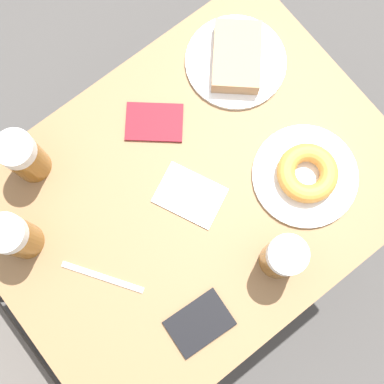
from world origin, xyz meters
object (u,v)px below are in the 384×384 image
plate_with_cake (236,59)px  napkin_folded (189,194)px  passport_near_edge (154,122)px  beer_mug_right (16,237)px  beer_mug_left (283,257)px  beer_mug_center (24,157)px  fork (103,277)px  plate_with_donut (306,174)px  passport_far_edge (200,323)px

plate_with_cake → napkin_folded: 0.32m
passport_near_edge → plate_with_cake: bearing=-89.9°
beer_mug_right → passport_near_edge: (0.04, -0.37, -0.07)m
beer_mug_left → beer_mug_right: 0.53m
beer_mug_center → beer_mug_right: bearing=140.0°
plate_with_cake → fork: bearing=111.4°
plate_with_donut → napkin_folded: (0.12, 0.22, -0.02)m
fork → passport_far_edge: 0.22m
plate_with_donut → fork: plate_with_donut is taller
fork → passport_far_edge: bearing=-152.8°
beer_mug_right → beer_mug_center: bearing=-40.0°
plate_with_cake → plate_with_donut: size_ratio=1.00×
beer_mug_right → fork: size_ratio=0.93×
plate_with_donut → passport_far_edge: plate_with_donut is taller
plate_with_cake → beer_mug_right: beer_mug_right is taller
beer_mug_center → beer_mug_right: (-0.13, 0.11, 0.00)m
plate_with_cake → plate_with_donut: 0.30m
plate_with_donut → napkin_folded: size_ratio=1.37×
beer_mug_center → passport_far_edge: size_ratio=1.09×
plate_with_donut → passport_near_edge: 0.35m
beer_mug_right → napkin_folded: beer_mug_right is taller
beer_mug_left → plate_with_cake: bearing=-28.0°
beer_mug_center → passport_far_edge: 0.49m
beer_mug_center → beer_mug_right: size_ratio=1.00×
beer_mug_left → plate_with_donut: bearing=-58.1°
beer_mug_left → napkin_folded: beer_mug_left is taller
plate_with_donut → beer_mug_right: bearing=65.3°
beer_mug_right → passport_near_edge: size_ratio=0.94×
plate_with_cake → beer_mug_right: 0.61m
plate_with_donut → beer_mug_left: size_ratio=1.59×
plate_with_donut → beer_mug_left: (-0.10, 0.16, 0.05)m
fork → passport_near_edge: bearing=-54.9°
passport_near_edge → passport_far_edge: bearing=154.9°
plate_with_cake → beer_mug_right: (-0.04, 0.60, 0.05)m
passport_far_edge → napkin_folded: bearing=-33.5°
beer_mug_center → napkin_folded: bearing=-138.8°
plate_with_donut → napkin_folded: plate_with_donut is taller
fork → passport_near_edge: (0.20, -0.29, 0.00)m
plate_with_cake → passport_far_edge: plate_with_cake is taller
beer_mug_left → beer_mug_center: 0.56m
beer_mug_left → passport_near_edge: 0.41m
beer_mug_left → passport_far_edge: beer_mug_left is taller
napkin_folded → fork: (-0.03, 0.25, -0.00)m
beer_mug_left → passport_far_edge: 0.22m
plate_with_donut → beer_mug_right: size_ratio=1.59×
napkin_folded → passport_near_edge: bearing=-12.6°
beer_mug_left → napkin_folded: 0.24m
beer_mug_left → fork: 0.37m
plate_with_cake → beer_mug_center: beer_mug_center is taller
beer_mug_right → fork: 0.19m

